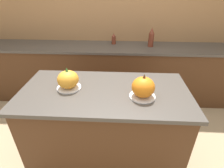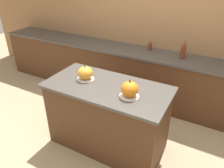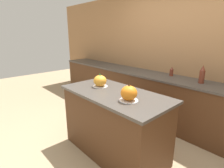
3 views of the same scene
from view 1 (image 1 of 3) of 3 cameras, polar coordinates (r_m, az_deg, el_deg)
ground_plane at (r=2.20m, az=-1.91°, el=-22.74°), size 12.00×12.00×0.00m
wall_back at (r=3.00m, az=0.46°, el=20.34°), size 8.00×0.06×2.50m
kitchen_island at (r=1.85m, az=-2.16°, el=-14.07°), size 1.52×0.76×0.91m
back_counter at (r=2.92m, az=0.08°, el=3.69°), size 6.00×0.60×0.91m
pumpkin_cake_left at (r=1.61m, az=-14.15°, el=1.31°), size 0.22×0.22×0.21m
pumpkin_cake_right at (r=1.46m, az=10.13°, el=-1.16°), size 0.22×0.22×0.21m
bottle_tall at (r=2.77m, az=12.69°, el=14.56°), size 0.08×0.08×0.29m
bottle_short at (r=2.85m, az=0.57°, el=14.52°), size 0.07×0.07×0.17m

